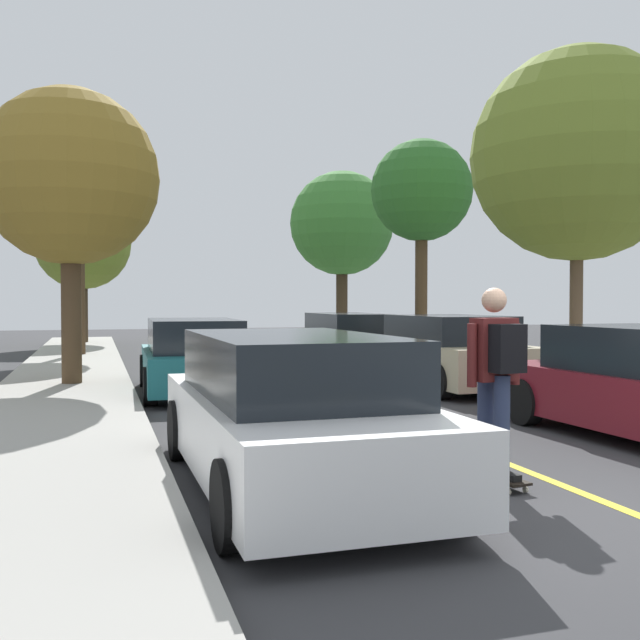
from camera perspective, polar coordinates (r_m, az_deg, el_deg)
name	(u,v)px	position (r m, az deg, el deg)	size (l,w,h in m)	color
ground	(623,509)	(6.66, 22.63, -13.54)	(80.00, 80.00, 0.00)	#353538
sidewalk_left	(5,561)	(5.23, -23.44, -16.96)	(2.43, 56.00, 0.14)	#9E9B93
center_line	(417,428)	(9.99, 7.62, -8.37)	(0.12, 39.20, 0.01)	gold
parked_car_left_nearest	(291,412)	(6.73, -2.27, -7.20)	(1.91, 4.45, 1.41)	white
parked_car_left_near	(193,357)	(13.57, -9.90, -2.87)	(1.98, 4.20, 1.38)	#196066
parked_car_right_near	(448,353)	(14.39, 10.01, -2.55)	(2.04, 4.21, 1.43)	#BCAD89
parked_car_right_far	(347,338)	(19.90, 2.10, -1.44)	(1.98, 4.70, 1.37)	black
street_tree_left_nearest	(70,178)	(14.85, -18.99, 10.46)	(3.35, 3.35, 5.61)	#4C3823
street_tree_left_near	(79,195)	(22.75, -18.37, 9.29)	(3.29, 3.29, 6.35)	#4C3823
street_tree_left_far	(83,242)	(29.09, -18.08, 5.80)	(3.58, 3.58, 5.58)	#3D2D1E
street_tree_right_nearest	(578,156)	(14.87, 19.53, 12.05)	(4.00, 4.00, 6.32)	brown
street_tree_right_near	(422,192)	(20.76, 7.96, 9.87)	(2.83, 2.83, 6.06)	#4C3823
street_tree_right_far	(342,224)	(27.06, 1.73, 7.52)	(3.83, 3.83, 6.34)	#3D2D1E
skateboard	(493,476)	(7.11, 13.40, -11.77)	(0.32, 0.86, 0.10)	black
skateboarder	(496,368)	(6.92, 13.62, -3.70)	(0.59, 0.71, 1.73)	black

